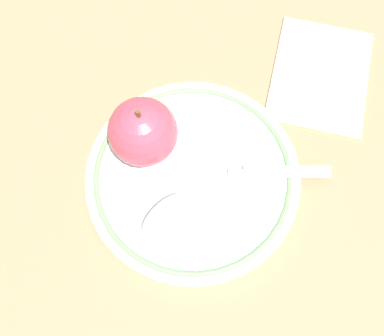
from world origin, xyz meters
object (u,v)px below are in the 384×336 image
(apple_red_whole, at_px, (143,132))
(fork, at_px, (256,172))
(apple_slice_front, at_px, (165,214))
(napkin_folded, at_px, (321,75))
(plate, at_px, (192,177))

(apple_red_whole, xyz_separation_m, fork, (-0.11, 0.06, -0.03))
(apple_slice_front, distance_m, fork, 0.11)
(apple_red_whole, distance_m, fork, 0.13)
(apple_red_whole, relative_size, fork, 0.48)
(apple_slice_front, relative_size, napkin_folded, 0.39)
(apple_red_whole, bearing_deg, plate, 132.71)
(apple_slice_front, bearing_deg, plate, 14.63)
(plate, height_order, apple_slice_front, apple_slice_front)
(plate, relative_size, napkin_folded, 1.55)
(apple_slice_front, distance_m, napkin_folded, 0.25)
(plate, relative_size, apple_red_whole, 2.86)
(apple_red_whole, bearing_deg, napkin_folded, -167.62)
(plate, relative_size, fork, 1.38)
(apple_red_whole, xyz_separation_m, napkin_folded, (-0.22, -0.05, -0.05))
(plate, height_order, apple_red_whole, apple_red_whole)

